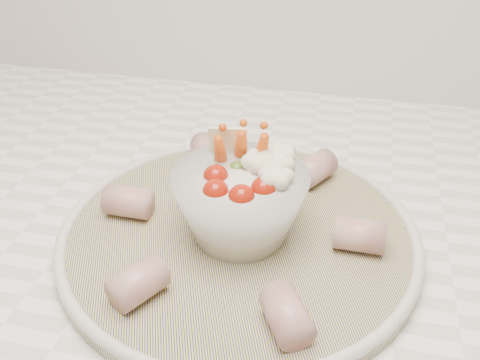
# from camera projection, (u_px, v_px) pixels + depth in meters

# --- Properties ---
(serving_platter) EXTENTS (0.49, 0.49, 0.02)m
(serving_platter) POSITION_uv_depth(u_px,v_px,m) (239.00, 233.00, 0.57)
(serving_platter) COLOR navy
(serving_platter) RESTS_ON kitchen_counter
(veggie_bowl) EXTENTS (0.14, 0.14, 0.11)m
(veggie_bowl) POSITION_uv_depth(u_px,v_px,m) (242.00, 201.00, 0.54)
(veggie_bowl) COLOR silver
(veggie_bowl) RESTS_ON serving_platter
(cured_meat_rolls) EXTENTS (0.30, 0.30, 0.03)m
(cured_meat_rolls) POSITION_uv_depth(u_px,v_px,m) (239.00, 218.00, 0.55)
(cured_meat_rolls) COLOR #A34A4B
(cured_meat_rolls) RESTS_ON serving_platter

